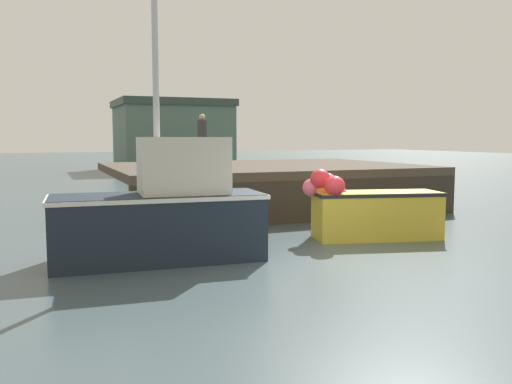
# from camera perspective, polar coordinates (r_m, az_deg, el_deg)

# --- Properties ---
(ground) EXTENTS (120.00, 160.00, 0.10)m
(ground) POSITION_cam_1_polar(r_m,az_deg,el_deg) (10.41, 8.33, -7.82)
(ground) COLOR #3D4C51
(pier) EXTENTS (10.10, 7.40, 1.45)m
(pier) POSITION_cam_1_polar(r_m,az_deg,el_deg) (18.07, 1.19, 2.04)
(pier) COLOR #473D33
(pier) RESTS_ON ground
(fishing_boat_near_left) EXTENTS (4.15, 1.78, 5.14)m
(fishing_boat_near_left) POSITION_cam_1_polar(r_m,az_deg,el_deg) (10.60, -9.73, -2.20)
(fishing_boat_near_left) COLOR #19232D
(fishing_boat_near_left) RESTS_ON ground
(fishing_boat_near_right) EXTENTS (3.22, 1.74, 1.66)m
(fishing_boat_near_right) POSITION_cam_1_polar(r_m,az_deg,el_deg) (13.00, 11.98, -1.91)
(fishing_boat_near_right) COLOR gold
(fishing_boat_near_right) RESTS_ON ground
(dockworker) EXTENTS (0.34, 0.34, 1.75)m
(dockworker) POSITION_cam_1_polar(r_m,az_deg,el_deg) (19.31, -5.68, 5.60)
(dockworker) COLOR #2D3342
(dockworker) RESTS_ON pier
(warehouse) EXTENTS (7.98, 6.95, 5.06)m
(warehouse) POSITION_cam_1_polar(r_m,az_deg,el_deg) (40.56, -8.83, 5.97)
(warehouse) COLOR #4C6656
(warehouse) RESTS_ON ground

